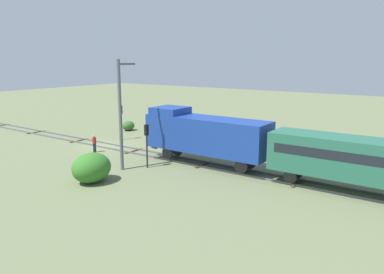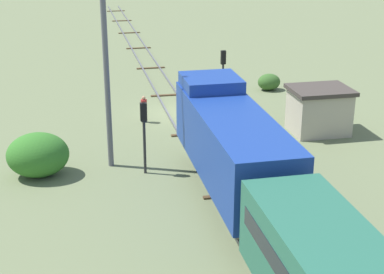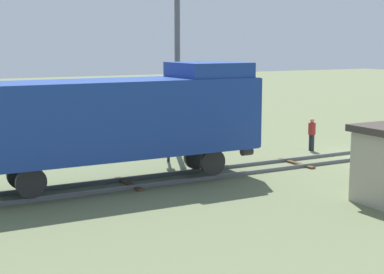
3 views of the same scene
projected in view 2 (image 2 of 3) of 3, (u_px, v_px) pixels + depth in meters
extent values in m
plane|color=#66704C|center=(178.00, 113.00, 38.56)|extent=(150.30, 150.30, 0.00)
cube|color=#595960|center=(189.00, 112.00, 38.68)|extent=(0.10, 100.20, 0.16)
cube|color=#595960|center=(167.00, 113.00, 38.39)|extent=(0.10, 100.20, 0.16)
cube|color=#4C3823|center=(116.00, 11.00, 80.62)|extent=(2.40, 0.24, 0.09)
cube|color=#4C3823|center=(122.00, 21.00, 72.97)|extent=(2.40, 0.24, 0.09)
cube|color=#4C3823|center=(129.00, 33.00, 65.32)|extent=(2.40, 0.24, 0.09)
cube|color=#4C3823|center=(139.00, 48.00, 57.67)|extent=(2.40, 0.24, 0.09)
cube|color=#4C3823|center=(151.00, 68.00, 50.02)|extent=(2.40, 0.24, 0.09)
cube|color=#4C3823|center=(167.00, 95.00, 42.37)|extent=(2.40, 0.24, 0.09)
cube|color=#4C3823|center=(191.00, 134.00, 34.72)|extent=(2.40, 0.24, 0.09)
cube|color=#4C3823|center=(229.00, 195.00, 27.07)|extent=(2.40, 0.24, 0.09)
cube|color=navy|center=(232.00, 144.00, 25.89)|extent=(2.90, 11.00, 2.90)
cube|color=navy|center=(211.00, 82.00, 28.85)|extent=(2.75, 2.80, 0.60)
cube|color=navy|center=(203.00, 107.00, 30.97)|extent=(2.84, 0.10, 2.84)
cube|color=white|center=(203.00, 110.00, 31.08)|extent=(2.46, 0.06, 0.20)
sphere|color=white|center=(212.00, 86.00, 30.72)|extent=(0.28, 0.28, 0.28)
sphere|color=white|center=(195.00, 87.00, 30.54)|extent=(0.28, 0.28, 0.28)
cylinder|color=#262628|center=(202.00, 137.00, 31.89)|extent=(0.36, 0.50, 0.36)
cylinder|color=#262628|center=(225.00, 154.00, 30.12)|extent=(0.18, 1.10, 1.10)
cylinder|color=#262628|center=(197.00, 156.00, 29.84)|extent=(0.18, 1.10, 1.10)
cylinder|color=#262628|center=(273.00, 222.00, 23.34)|extent=(0.18, 1.10, 1.10)
cylinder|color=#262628|center=(238.00, 226.00, 23.06)|extent=(0.18, 1.10, 1.10)
cylinder|color=#262628|center=(223.00, 79.00, 39.18)|extent=(0.14, 0.14, 3.88)
cube|color=black|center=(223.00, 57.00, 38.66)|extent=(0.32, 0.24, 0.90)
sphere|color=#390606|center=(223.00, 53.00, 38.69)|extent=(0.16, 0.16, 0.16)
sphere|color=#3C3306|center=(223.00, 57.00, 38.79)|extent=(0.16, 0.16, 0.16)
sphere|color=green|center=(223.00, 61.00, 38.89)|extent=(0.16, 0.16, 0.16)
cylinder|color=#262628|center=(144.00, 139.00, 28.93)|extent=(0.14, 0.14, 3.68)
cube|color=black|center=(144.00, 112.00, 28.44)|extent=(0.32, 0.24, 0.90)
sphere|color=#390606|center=(143.00, 106.00, 28.48)|extent=(0.16, 0.16, 0.16)
sphere|color=yellow|center=(143.00, 111.00, 28.57)|extent=(0.16, 0.16, 0.16)
sphere|color=black|center=(143.00, 117.00, 28.67)|extent=(0.16, 0.16, 0.16)
cylinder|color=#262B38|center=(146.00, 116.00, 36.79)|extent=(0.15, 0.15, 0.85)
cylinder|color=#262B38|center=(143.00, 116.00, 36.75)|extent=(0.15, 0.15, 0.85)
cylinder|color=maroon|center=(144.00, 104.00, 36.52)|extent=(0.38, 0.38, 0.62)
sphere|color=tan|center=(144.00, 98.00, 36.37)|extent=(0.23, 0.23, 0.23)
cylinder|color=#595960|center=(107.00, 82.00, 28.90)|extent=(0.28, 0.28, 8.97)
cube|color=#B2A893|center=(319.00, 112.00, 34.77)|extent=(3.20, 2.60, 2.50)
cube|color=#3F3833|center=(321.00, 90.00, 34.29)|extent=(3.50, 2.90, 0.24)
cube|color=#2D2319|center=(310.00, 110.00, 36.08)|extent=(0.80, 0.06, 1.90)
ellipsoid|color=#345D26|center=(269.00, 82.00, 43.60)|extent=(1.69, 1.38, 1.23)
ellipsoid|color=#327026|center=(38.00, 155.00, 28.89)|extent=(3.05, 2.49, 2.22)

